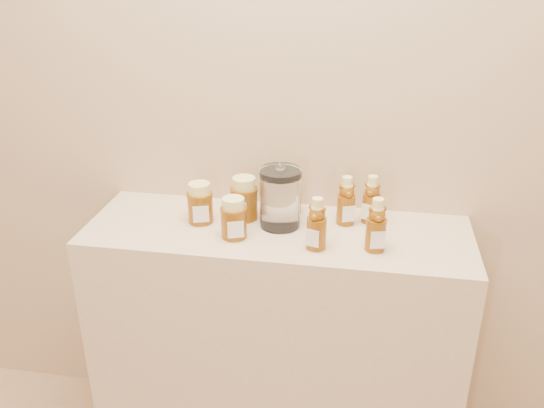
% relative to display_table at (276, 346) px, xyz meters
% --- Properties ---
extents(wall_back, '(3.50, 0.02, 2.70)m').
position_rel_display_table_xyz_m(wall_back, '(0.00, 0.20, 0.90)').
color(wall_back, tan).
rests_on(wall_back, ground).
extents(display_table, '(1.20, 0.40, 0.90)m').
position_rel_display_table_xyz_m(display_table, '(0.00, 0.00, 0.00)').
color(display_table, '#C6AF91').
rests_on(display_table, ground).
extents(bear_bottle_back_left, '(0.07, 0.07, 0.17)m').
position_rel_display_table_xyz_m(bear_bottle_back_left, '(0.03, 0.13, 0.53)').
color(bear_bottle_back_left, '#663508').
rests_on(bear_bottle_back_left, display_table).
extents(bear_bottle_back_mid, '(0.08, 0.08, 0.18)m').
position_rel_display_table_xyz_m(bear_bottle_back_mid, '(0.21, 0.08, 0.54)').
color(bear_bottle_back_mid, '#663508').
rests_on(bear_bottle_back_mid, display_table).
extents(bear_bottle_back_right, '(0.08, 0.08, 0.18)m').
position_rel_display_table_xyz_m(bear_bottle_back_right, '(0.28, 0.11, 0.54)').
color(bear_bottle_back_right, '#663508').
rests_on(bear_bottle_back_right, display_table).
extents(bear_bottle_front_left, '(0.08, 0.08, 0.18)m').
position_rel_display_table_xyz_m(bear_bottle_front_left, '(0.13, -0.10, 0.54)').
color(bear_bottle_front_left, '#663508').
rests_on(bear_bottle_front_left, display_table).
extents(bear_bottle_front_right, '(0.07, 0.07, 0.18)m').
position_rel_display_table_xyz_m(bear_bottle_front_right, '(0.30, -0.08, 0.54)').
color(bear_bottle_front_right, '#663508').
rests_on(bear_bottle_front_right, display_table).
extents(honey_jar_left, '(0.11, 0.11, 0.13)m').
position_rel_display_table_xyz_m(honey_jar_left, '(-0.25, 0.01, 0.52)').
color(honey_jar_left, '#663508').
rests_on(honey_jar_left, display_table).
extents(honey_jar_back, '(0.11, 0.11, 0.14)m').
position_rel_display_table_xyz_m(honey_jar_back, '(-0.12, 0.06, 0.52)').
color(honey_jar_back, '#663508').
rests_on(honey_jar_back, display_table).
extents(honey_jar_front, '(0.10, 0.10, 0.13)m').
position_rel_display_table_xyz_m(honey_jar_front, '(-0.12, -0.07, 0.51)').
color(honey_jar_front, '#663508').
rests_on(honey_jar_front, display_table).
extents(glass_canister, '(0.17, 0.17, 0.21)m').
position_rel_display_table_xyz_m(glass_canister, '(0.00, 0.03, 0.55)').
color(glass_canister, white).
rests_on(glass_canister, display_table).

